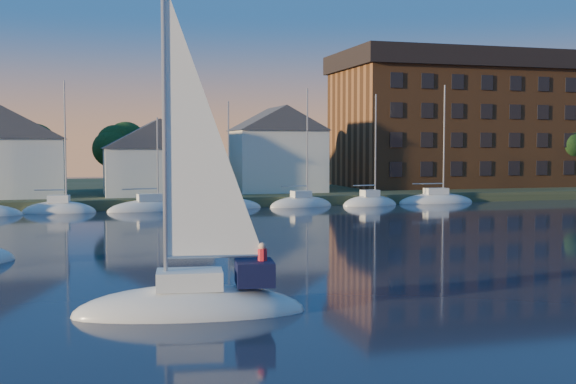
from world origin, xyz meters
name	(u,v)px	position (x,y,z in m)	size (l,w,h in m)	color
ground	(499,328)	(0.00, 0.00, 0.00)	(260.00, 260.00, 0.00)	black
shoreline_land	(189,193)	(0.00, 75.00, 0.00)	(160.00, 50.00, 2.00)	#313F24
wooden_dock	(220,206)	(0.00, 52.00, 0.00)	(120.00, 3.00, 1.00)	brown
clubhouse_centre	(157,156)	(-6.00, 57.00, 5.13)	(11.55, 8.40, 8.08)	white
clubhouse_east	(277,148)	(8.00, 59.00, 6.00)	(10.50, 8.40, 9.80)	white
condo_block	(454,119)	(34.00, 64.95, 9.79)	(31.00, 17.00, 17.40)	brown
tree_line	(219,138)	(2.00, 63.00, 7.18)	(93.40, 5.40, 8.90)	#332117
moored_fleet	(145,210)	(-8.00, 49.00, 0.10)	(71.50, 2.40, 12.05)	silver
hero_sailboat	(194,299)	(-9.84, 4.95, 0.57)	(8.98, 3.94, 13.62)	silver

